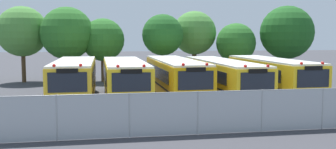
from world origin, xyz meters
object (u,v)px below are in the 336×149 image
(tree_1, at_px, (66,33))
(tree_2, at_px, (103,39))
(school_bus_1, at_px, (125,78))
(tree_6, at_px, (288,32))
(tree_3, at_px, (163,34))
(school_bus_4, at_px, (271,75))
(traffic_cone, at_px, (227,120))
(tree_5, at_px, (235,42))
(tree_4, at_px, (195,32))
(school_bus_0, at_px, (75,79))
(tree_0, at_px, (24,33))
(school_bus_2, at_px, (175,77))
(school_bus_3, at_px, (222,77))

(tree_1, relative_size, tree_2, 1.17)
(school_bus_1, bearing_deg, tree_6, -151.33)
(tree_2, xyz_separation_m, tree_3, (5.23, -1.40, 0.50))
(school_bus_4, xyz_separation_m, traffic_cone, (-5.97, -8.39, -1.08))
(tree_5, relative_size, traffic_cone, 7.70)
(tree_4, xyz_separation_m, tree_6, (8.35, -2.59, -0.02))
(tree_2, distance_m, tree_4, 8.88)
(tree_3, bearing_deg, school_bus_0, -127.92)
(tree_2, distance_m, traffic_cone, 19.98)
(tree_2, height_order, tree_5, tree_2)
(school_bus_0, relative_size, tree_5, 1.88)
(school_bus_4, bearing_deg, tree_2, -44.00)
(tree_1, bearing_deg, tree_0, 163.72)
(school_bus_0, height_order, tree_1, tree_1)
(tree_3, bearing_deg, tree_4, 35.18)
(school_bus_1, height_order, tree_0, tree_0)
(tree_0, bearing_deg, school_bus_2, -43.58)
(school_bus_2, xyz_separation_m, tree_1, (-7.89, 10.00, 2.96))
(school_bus_3, height_order, tree_0, tree_0)
(school_bus_3, height_order, school_bus_4, school_bus_4)
(tree_3, relative_size, tree_4, 0.93)
(school_bus_1, bearing_deg, tree_2, -83.51)
(school_bus_0, xyz_separation_m, traffic_cone, (7.28, -8.38, -1.09))
(school_bus_1, relative_size, tree_4, 1.62)
(tree_2, bearing_deg, tree_5, -4.03)
(school_bus_0, height_order, school_bus_4, school_bus_0)
(school_bus_3, bearing_deg, tree_2, -54.68)
(school_bus_2, relative_size, traffic_cone, 15.80)
(school_bus_4, bearing_deg, tree_1, -36.30)
(tree_0, bearing_deg, school_bus_3, -37.43)
(traffic_cone, bearing_deg, school_bus_1, 115.69)
(tree_0, bearing_deg, tree_6, -5.50)
(tree_6, bearing_deg, school_bus_0, -154.56)
(tree_2, bearing_deg, tree_0, 173.17)
(tree_2, bearing_deg, traffic_cone, -74.08)
(school_bus_0, relative_size, tree_0, 1.48)
(tree_3, bearing_deg, school_bus_4, -56.11)
(tree_0, relative_size, tree_2, 1.18)
(school_bus_2, distance_m, tree_0, 16.38)
(school_bus_3, bearing_deg, school_bus_0, -1.43)
(tree_4, bearing_deg, school_bus_4, -77.47)
(tree_1, height_order, traffic_cone, tree_1)
(school_bus_0, distance_m, school_bus_2, 6.55)
(tree_1, bearing_deg, tree_2, 4.64)
(tree_3, bearing_deg, school_bus_3, -73.96)
(tree_3, bearing_deg, school_bus_1, -113.85)
(school_bus_3, relative_size, tree_2, 2.02)
(school_bus_1, xyz_separation_m, tree_6, (15.86, 8.86, 3.14))
(school_bus_2, relative_size, school_bus_4, 1.03)
(school_bus_0, distance_m, school_bus_3, 9.75)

